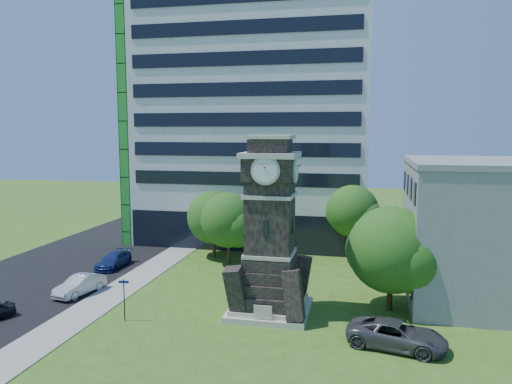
% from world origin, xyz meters
% --- Properties ---
extents(ground, '(160.00, 160.00, 0.00)m').
position_xyz_m(ground, '(0.00, 0.00, 0.00)').
color(ground, '#375D1A').
rests_on(ground, ground).
extents(sidewalk, '(3.00, 70.00, 0.06)m').
position_xyz_m(sidewalk, '(-9.50, 5.00, 0.03)').
color(sidewalk, gray).
rests_on(sidewalk, ground).
extents(street, '(14.00, 80.00, 0.02)m').
position_xyz_m(street, '(-18.00, 5.00, 0.01)').
color(street, black).
rests_on(street, ground).
extents(clock_tower, '(5.40, 5.40, 12.22)m').
position_xyz_m(clock_tower, '(3.00, 2.00, 5.28)').
color(clock_tower, beige).
rests_on(clock_tower, ground).
extents(office_tall, '(26.20, 15.11, 28.60)m').
position_xyz_m(office_tall, '(-3.20, 25.84, 14.22)').
color(office_tall, white).
rests_on(office_tall, ground).
extents(car_street_mid, '(2.44, 4.62, 1.45)m').
position_xyz_m(car_street_mid, '(-11.98, 2.65, 0.72)').
color(car_street_mid, '#A1A3A9').
rests_on(car_street_mid, ground).
extents(car_street_north, '(1.91, 4.61, 1.33)m').
position_xyz_m(car_street_north, '(-13.16, 10.12, 0.67)').
color(car_street_north, navy).
rests_on(car_street_north, ground).
extents(car_east_lot, '(6.10, 3.79, 1.57)m').
position_xyz_m(car_east_lot, '(11.24, -2.00, 0.79)').
color(car_east_lot, '#46474B').
rests_on(car_east_lot, ground).
extents(park_bench, '(1.81, 0.48, 0.93)m').
position_xyz_m(park_bench, '(2.69, 0.90, 0.49)').
color(park_bench, black).
rests_on(park_bench, ground).
extents(street_sign, '(0.68, 0.07, 2.82)m').
position_xyz_m(street_sign, '(-6.09, -1.57, 1.77)').
color(street_sign, black).
rests_on(street_sign, ground).
extents(tree_nw, '(5.80, 5.27, 6.66)m').
position_xyz_m(tree_nw, '(-5.16, 15.75, 3.86)').
color(tree_nw, '#332114').
rests_on(tree_nw, ground).
extents(tree_nc, '(5.71, 5.19, 6.85)m').
position_xyz_m(tree_nc, '(-3.01, 13.36, 4.09)').
color(tree_nc, '#332114').
rests_on(tree_nc, ground).
extents(tree_ne, '(5.49, 4.99, 7.36)m').
position_xyz_m(tree_ne, '(8.20, 17.34, 4.66)').
color(tree_ne, '#332114').
rests_on(tree_ne, ground).
extents(tree_east, '(6.66, 6.05, 7.36)m').
position_xyz_m(tree_east, '(11.20, 4.27, 4.16)').
color(tree_east, '#332114').
rests_on(tree_east, ground).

